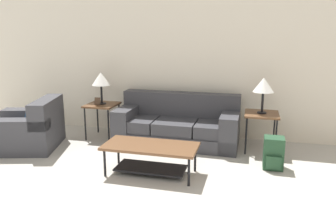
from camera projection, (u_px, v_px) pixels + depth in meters
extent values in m
cube|color=silver|center=(194.00, 63.00, 5.76)|extent=(8.70, 0.06, 2.60)
cube|color=#38383D|center=(177.00, 137.00, 5.51)|extent=(2.04, 0.88, 0.22)
cube|color=#38383D|center=(138.00, 123.00, 5.62)|extent=(0.66, 0.78, 0.20)
cube|color=#38383D|center=(177.00, 125.00, 5.45)|extent=(0.66, 0.78, 0.20)
cube|color=#38383D|center=(217.00, 128.00, 5.28)|extent=(0.66, 0.78, 0.20)
cube|color=#38383D|center=(181.00, 104.00, 5.69)|extent=(2.04, 0.28, 0.40)
cube|color=#38383D|center=(128.00, 123.00, 5.70)|extent=(0.29, 0.86, 0.58)
cube|color=#38383D|center=(230.00, 131.00, 5.25)|extent=(0.29, 0.86, 0.58)
cube|color=#38383D|center=(26.00, 135.00, 5.30)|extent=(1.21, 1.20, 0.40)
cube|color=#38383D|center=(47.00, 111.00, 5.22)|extent=(0.51, 1.00, 0.40)
cube|color=#38383D|center=(34.00, 125.00, 5.63)|extent=(1.02, 0.52, 0.56)
cube|color=#38383D|center=(16.00, 138.00, 4.94)|extent=(1.02, 0.52, 0.56)
cube|color=#33567F|center=(32.00, 118.00, 5.24)|extent=(0.27, 0.38, 0.36)
cube|color=brown|center=(151.00, 146.00, 4.26)|extent=(1.23, 0.57, 0.04)
cylinder|color=black|center=(105.00, 163.00, 4.22)|extent=(0.03, 0.03, 0.37)
cylinder|color=black|center=(189.00, 172.00, 3.95)|extent=(0.03, 0.03, 0.37)
cylinder|color=black|center=(118.00, 151.00, 4.65)|extent=(0.03, 0.03, 0.37)
cylinder|color=black|center=(195.00, 158.00, 4.38)|extent=(0.03, 0.03, 0.37)
cube|color=black|center=(151.00, 168.00, 4.32)|extent=(0.92, 0.40, 0.02)
cube|color=brown|center=(102.00, 105.00, 5.75)|extent=(0.51, 0.55, 0.03)
cylinder|color=black|center=(85.00, 124.00, 5.64)|extent=(0.03, 0.03, 0.58)
cylinder|color=black|center=(108.00, 126.00, 5.54)|extent=(0.03, 0.03, 0.58)
cylinder|color=black|center=(98.00, 117.00, 6.09)|extent=(0.03, 0.03, 0.58)
cylinder|color=black|center=(119.00, 119.00, 5.98)|extent=(0.03, 0.03, 0.58)
cube|color=brown|center=(262.00, 114.00, 5.09)|extent=(0.51, 0.55, 0.03)
cylinder|color=black|center=(246.00, 136.00, 4.98)|extent=(0.03, 0.03, 0.58)
cylinder|color=black|center=(276.00, 138.00, 4.87)|extent=(0.03, 0.03, 0.58)
cylinder|color=black|center=(247.00, 128.00, 5.43)|extent=(0.03, 0.03, 0.58)
cylinder|color=black|center=(274.00, 130.00, 5.32)|extent=(0.03, 0.03, 0.58)
cylinder|color=black|center=(102.00, 103.00, 5.74)|extent=(0.14, 0.14, 0.02)
cylinder|color=black|center=(102.00, 94.00, 5.71)|extent=(0.04, 0.04, 0.32)
cone|color=white|center=(101.00, 79.00, 5.65)|extent=(0.32, 0.32, 0.22)
cylinder|color=black|center=(262.00, 113.00, 5.08)|extent=(0.14, 0.14, 0.02)
cylinder|color=black|center=(262.00, 102.00, 5.04)|extent=(0.04, 0.04, 0.32)
cone|color=white|center=(264.00, 85.00, 4.99)|extent=(0.32, 0.32, 0.22)
cube|color=#23472D|center=(273.00, 153.00, 4.48)|extent=(0.27, 0.24, 0.44)
cube|color=#23472D|center=(274.00, 163.00, 4.36)|extent=(0.20, 0.05, 0.18)
cylinder|color=#23472D|center=(268.00, 147.00, 4.62)|extent=(0.02, 0.02, 0.33)
cylinder|color=#23472D|center=(278.00, 148.00, 4.58)|extent=(0.02, 0.02, 0.33)
cube|color=#4C3828|center=(97.00, 101.00, 5.66)|extent=(0.10, 0.04, 0.13)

